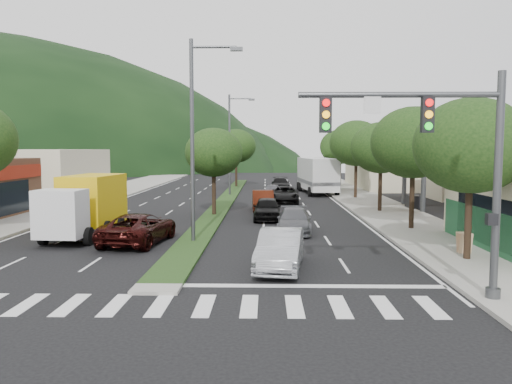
{
  "coord_description": "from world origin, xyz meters",
  "views": [
    {
      "loc": [
        3.65,
        -16.58,
        4.71
      ],
      "look_at": [
        3.04,
        13.12,
        2.11
      ],
      "focal_mm": 35.0,
      "sensor_mm": 36.0,
      "label": 1
    }
  ],
  "objects_px": {
    "car_queue_d": "(285,195)",
    "tree_r_e": "(340,147)",
    "tree_r_b": "(413,143)",
    "car_queue_a": "(267,209)",
    "tree_r_a": "(471,146)",
    "tree_med_near": "(214,153)",
    "motorhome": "(317,175)",
    "car_queue_b": "(294,221)",
    "traffic_signal": "(446,151)",
    "streetlight_near": "(196,131)",
    "box_truck": "(87,208)",
    "sedan_silver": "(280,250)",
    "car_queue_e": "(272,191)",
    "a_frame_sign": "(464,241)",
    "suv_maroon": "(139,228)",
    "tree_r_d": "(356,143)",
    "streetlight_mid": "(232,140)",
    "car_queue_c": "(263,201)",
    "tree_med_far": "(236,146)",
    "car_queue_f": "(280,184)"
  },
  "relations": [
    {
      "from": "tree_med_near",
      "to": "car_queue_b",
      "type": "height_order",
      "value": "tree_med_near"
    },
    {
      "from": "traffic_signal",
      "to": "tree_r_b",
      "type": "xyz_separation_m",
      "value": [
        2.97,
        13.54,
        0.39
      ]
    },
    {
      "from": "sedan_silver",
      "to": "car_queue_a",
      "type": "bearing_deg",
      "value": 98.82
    },
    {
      "from": "tree_med_near",
      "to": "tree_med_far",
      "type": "relative_size",
      "value": 0.87
    },
    {
      "from": "car_queue_d",
      "to": "tree_r_e",
      "type": "bearing_deg",
      "value": 66.75
    },
    {
      "from": "tree_r_b",
      "to": "car_queue_a",
      "type": "height_order",
      "value": "tree_r_b"
    },
    {
      "from": "traffic_signal",
      "to": "tree_r_a",
      "type": "bearing_deg",
      "value": 61.8
    },
    {
      "from": "traffic_signal",
      "to": "suv_maroon",
      "type": "xyz_separation_m",
      "value": [
        -11.72,
        9.36,
        -3.89
      ]
    },
    {
      "from": "traffic_signal",
      "to": "suv_maroon",
      "type": "relative_size",
      "value": 1.28
    },
    {
      "from": "car_queue_f",
      "to": "a_frame_sign",
      "type": "relative_size",
      "value": 4.03
    },
    {
      "from": "streetlight_near",
      "to": "box_truck",
      "type": "relative_size",
      "value": 1.48
    },
    {
      "from": "traffic_signal",
      "to": "tree_med_near",
      "type": "distance_m",
      "value": 21.53
    },
    {
      "from": "tree_med_near",
      "to": "box_truck",
      "type": "relative_size",
      "value": 0.89
    },
    {
      "from": "tree_r_b",
      "to": "traffic_signal",
      "type": "bearing_deg",
      "value": -102.37
    },
    {
      "from": "streetlight_near",
      "to": "box_truck",
      "type": "bearing_deg",
      "value": 164.24
    },
    {
      "from": "streetlight_near",
      "to": "a_frame_sign",
      "type": "distance_m",
      "value": 13.37
    },
    {
      "from": "car_queue_d",
      "to": "tree_r_b",
      "type": "bearing_deg",
      "value": -61.71
    },
    {
      "from": "streetlight_mid",
      "to": "car_queue_c",
      "type": "distance_m",
      "value": 13.18
    },
    {
      "from": "tree_r_e",
      "to": "car_queue_a",
      "type": "distance_m",
      "value": 25.57
    },
    {
      "from": "tree_med_near",
      "to": "sedan_silver",
      "type": "relative_size",
      "value": 1.29
    },
    {
      "from": "tree_r_d",
      "to": "car_queue_b",
      "type": "bearing_deg",
      "value": -109.81
    },
    {
      "from": "car_queue_c",
      "to": "a_frame_sign",
      "type": "bearing_deg",
      "value": -63.58
    },
    {
      "from": "tree_med_near",
      "to": "streetlight_near",
      "type": "bearing_deg",
      "value": -88.82
    },
    {
      "from": "motorhome",
      "to": "tree_med_near",
      "type": "bearing_deg",
      "value": -121.93
    },
    {
      "from": "tree_r_a",
      "to": "car_queue_d",
      "type": "relative_size",
      "value": 1.27
    },
    {
      "from": "car_queue_d",
      "to": "streetlight_near",
      "type": "bearing_deg",
      "value": -102.72
    },
    {
      "from": "tree_r_a",
      "to": "tree_med_near",
      "type": "relative_size",
      "value": 1.1
    },
    {
      "from": "car_queue_e",
      "to": "box_truck",
      "type": "xyz_separation_m",
      "value": [
        -10.15,
        -21.43,
        0.89
      ]
    },
    {
      "from": "tree_r_a",
      "to": "sedan_silver",
      "type": "bearing_deg",
      "value": -170.19
    },
    {
      "from": "box_truck",
      "to": "a_frame_sign",
      "type": "bearing_deg",
      "value": 170.18
    },
    {
      "from": "tree_r_a",
      "to": "car_queue_d",
      "type": "bearing_deg",
      "value": 106.95
    },
    {
      "from": "tree_r_d",
      "to": "car_queue_b",
      "type": "xyz_separation_m",
      "value": [
        -6.78,
        -18.84,
        -4.51
      ]
    },
    {
      "from": "car_queue_b",
      "to": "box_truck",
      "type": "xyz_separation_m",
      "value": [
        -11.15,
        -1.43,
        0.87
      ]
    },
    {
      "from": "tree_med_near",
      "to": "car_queue_a",
      "type": "bearing_deg",
      "value": -26.32
    },
    {
      "from": "tree_r_d",
      "to": "car_queue_d",
      "type": "xyz_separation_m",
      "value": [
        -6.76,
        -3.84,
        -4.46
      ]
    },
    {
      "from": "tree_r_a",
      "to": "streetlight_near",
      "type": "bearing_deg",
      "value": 161.27
    },
    {
      "from": "tree_r_d",
      "to": "car_queue_c",
      "type": "bearing_deg",
      "value": -134.2
    },
    {
      "from": "tree_r_a",
      "to": "tree_r_e",
      "type": "xyz_separation_m",
      "value": [
        0.0,
        36.0,
        0.07
      ]
    },
    {
      "from": "traffic_signal",
      "to": "sedan_silver",
      "type": "distance_m",
      "value": 7.48
    },
    {
      "from": "tree_r_a",
      "to": "tree_r_b",
      "type": "height_order",
      "value": "tree_r_b"
    },
    {
      "from": "tree_med_far",
      "to": "a_frame_sign",
      "type": "distance_m",
      "value": 41.06
    },
    {
      "from": "a_frame_sign",
      "to": "car_queue_d",
      "type": "bearing_deg",
      "value": 109.84
    },
    {
      "from": "tree_r_b",
      "to": "car_queue_e",
      "type": "relative_size",
      "value": 1.83
    },
    {
      "from": "streetlight_near",
      "to": "car_queue_d",
      "type": "distance_m",
      "value": 19.47
    },
    {
      "from": "tree_med_near",
      "to": "suv_maroon",
      "type": "xyz_separation_m",
      "value": [
        -2.69,
        -10.18,
        -3.67
      ]
    },
    {
      "from": "suv_maroon",
      "to": "tree_r_a",
      "type": "bearing_deg",
      "value": 173.16
    },
    {
      "from": "motorhome",
      "to": "car_queue_b",
      "type": "bearing_deg",
      "value": -103.85
    },
    {
      "from": "tree_med_near",
      "to": "a_frame_sign",
      "type": "distance_m",
      "value": 18.23
    },
    {
      "from": "tree_med_far",
      "to": "car_queue_a",
      "type": "height_order",
      "value": "tree_med_far"
    },
    {
      "from": "car_queue_a",
      "to": "car_queue_d",
      "type": "bearing_deg",
      "value": 81.86
    }
  ]
}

